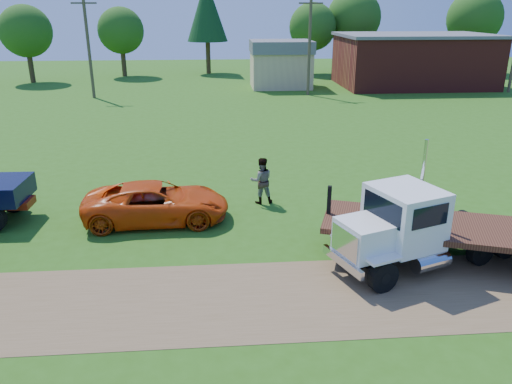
{
  "coord_description": "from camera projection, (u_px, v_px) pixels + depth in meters",
  "views": [
    {
      "loc": [
        -2.73,
        -12.35,
        7.89
      ],
      "look_at": [
        -1.39,
        4.51,
        1.6
      ],
      "focal_mm": 35.0,
      "sensor_mm": 36.0,
      "label": 1
    }
  ],
  "objects": [
    {
      "name": "utility_poles",
      "position": [
        310.0,
        44.0,
        45.99
      ],
      "size": [
        42.2,
        0.28,
        9.0
      ],
      "color": "#4A3B2A",
      "rests_on": "ground"
    },
    {
      "name": "orange_pickup",
      "position": [
        157.0,
        203.0,
        19.32
      ],
      "size": [
        5.62,
        2.75,
        1.54
      ],
      "primitive_type": "imported",
      "rotation": [
        0.0,
        0.0,
        1.61
      ],
      "color": "#D14009",
      "rests_on": "ground"
    },
    {
      "name": "brick_building",
      "position": [
        413.0,
        60.0,
        52.27
      ],
      "size": [
        15.4,
        10.4,
        5.3
      ],
      "color": "maroon",
      "rests_on": "ground"
    },
    {
      "name": "flatbed_trailer",
      "position": [
        459.0,
        234.0,
        16.2
      ],
      "size": [
        9.12,
        5.33,
        2.24
      ],
      "rotation": [
        0.0,
        0.0,
        -0.33
      ],
      "color": "#381A12",
      "rests_on": "ground"
    },
    {
      "name": "dirt_track",
      "position": [
        316.0,
        296.0,
        14.49
      ],
      "size": [
        120.0,
        4.2,
        0.01
      ],
      "primitive_type": "cube",
      "color": "brown",
      "rests_on": "ground"
    },
    {
      "name": "spectator_b",
      "position": [
        261.0,
        181.0,
        21.06
      ],
      "size": [
        1.04,
        0.84,
        2.0
      ],
      "primitive_type": "imported",
      "rotation": [
        0.0,
        0.0,
        3.23
      ],
      "color": "#999999",
      "rests_on": "ground"
    },
    {
      "name": "tree_row",
      "position": [
        290.0,
        21.0,
        60.05
      ],
      "size": [
        58.48,
        12.86,
        11.22
      ],
      "color": "#342815",
      "rests_on": "ground"
    },
    {
      "name": "white_semi_tractor",
      "position": [
        406.0,
        228.0,
        15.65
      ],
      "size": [
        6.73,
        4.19,
        4.01
      ],
      "rotation": [
        0.0,
        0.0,
        0.36
      ],
      "color": "black",
      "rests_on": "ground"
    },
    {
      "name": "ground",
      "position": [
        316.0,
        296.0,
        14.49
      ],
      "size": [
        140.0,
        140.0,
        0.0
      ],
      "primitive_type": "plane",
      "color": "#2C5A13",
      "rests_on": "ground"
    },
    {
      "name": "tan_shed",
      "position": [
        281.0,
        63.0,
        51.32
      ],
      "size": [
        6.2,
        5.4,
        4.7
      ],
      "color": "tan",
      "rests_on": "ground"
    }
  ]
}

